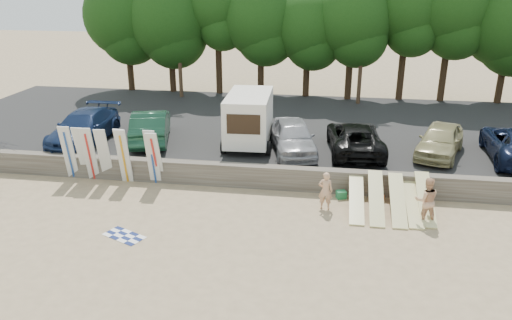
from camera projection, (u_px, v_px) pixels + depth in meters
The scene contains 29 objects.
ground at pixel (317, 223), 18.50m from camera, with size 120.00×120.00×0.00m, color tan.
seawall at pixel (320, 180), 21.09m from camera, with size 44.00×0.50×1.00m, color #6B6356.
parking_lot at pixel (325, 131), 28.09m from camera, with size 44.00×14.50×0.70m, color #282828.
treeline at pixel (326, 16), 32.65m from camera, with size 33.76×6.23×8.84m.
utility_poles at pixel (363, 29), 31.10m from camera, with size 25.80×0.26×9.00m.
box_trailer at pixel (249, 117), 24.27m from camera, with size 2.47×4.16×2.58m.
car_0 at pixel (84, 127), 24.96m from camera, with size 2.17×5.35×1.55m, color #142448.
car_1 at pixel (151, 126), 25.10m from camera, with size 1.70×4.87×1.60m, color #153A26.
car_2 at pixel (293, 137), 23.52m from camera, with size 1.85×4.59×1.56m, color #95959A.
car_3 at pixel (355, 138), 23.56m from camera, with size 2.38×5.15×1.43m, color black.
car_4 at pixel (440, 140), 23.14m from camera, with size 1.75×4.34×1.48m, color tan.
surfboard_upright_0 at pixel (69, 153), 22.02m from camera, with size 0.50×0.06×2.60m, color silver.
surfboard_upright_1 at pixel (83, 153), 22.00m from camera, with size 0.50×0.06×2.60m, color silver.
surfboard_upright_2 at pixel (90, 154), 21.85m from camera, with size 0.50×0.06×2.60m, color silver.
surfboard_upright_3 at pixel (104, 155), 21.80m from camera, with size 0.50×0.06×2.60m, color silver.
surfboard_upright_4 at pixel (124, 156), 21.58m from camera, with size 0.50×0.06×2.60m, color silver.
surfboard_upright_5 at pixel (124, 156), 21.66m from camera, with size 0.50×0.06×2.60m, color silver.
surfboard_upright_6 at pixel (152, 157), 21.45m from camera, with size 0.50×0.06×2.60m, color silver.
surfboard_upright_7 at pixel (155, 158), 21.45m from camera, with size 0.50×0.06×2.60m, color silver.
surfboard_low_0 at pixel (356, 198), 19.46m from camera, with size 0.56×3.00×0.07m, color #CFC682.
surfboard_low_1 at pixel (376, 198), 19.23m from camera, with size 0.56×3.00×0.07m, color #CFC682.
surfboard_low_2 at pixel (398, 200), 19.15m from camera, with size 0.56×3.00×0.07m, color #CFC682.
surfboard_low_3 at pixel (413, 202), 19.21m from camera, with size 0.56×3.00×0.07m, color #CFC682.
surfboard_low_4 at pixel (425, 199), 19.18m from camera, with size 0.56×3.00×0.07m, color #CFC682.
beachgoer_a at pixel (325, 191), 19.39m from camera, with size 0.57×0.37×1.55m, color tan.
beachgoer_b at pixel (426, 200), 18.28m from camera, with size 0.87×0.68×1.79m, color tan.
cooler at pixel (341, 195), 20.53m from camera, with size 0.38×0.30×0.32m, color #24854C.
gear_bag at pixel (381, 198), 20.32m from camera, with size 0.30×0.25×0.22m, color #E2551A.
beach_towel at pixel (124, 236), 17.61m from camera, with size 1.50×1.50×0.00m, color white.
Camera 1 is at (0.33, -16.64, 8.70)m, focal length 35.00 mm.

